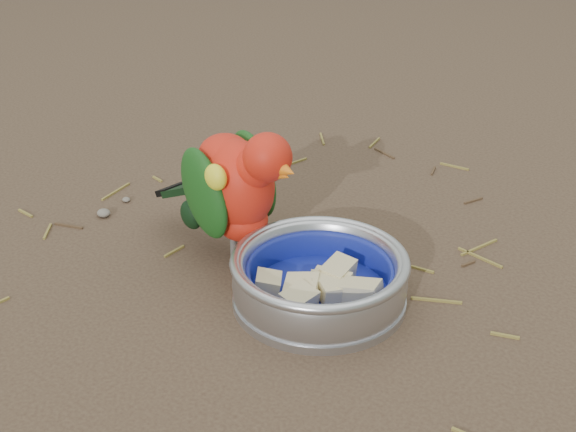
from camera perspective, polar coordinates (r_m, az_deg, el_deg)
The scene contains 6 objects.
ground at distance 0.97m, azimuth 0.96°, elevation -4.98°, with size 60.00×60.00×0.00m, color #493628.
food_bowl at distance 0.93m, azimuth 2.23°, elevation -5.75°, with size 0.20×0.20×0.02m, color #B2B2BA.
bowl_wall at distance 0.92m, azimuth 2.27°, elevation -4.19°, with size 0.20×0.20×0.04m, color #B2B2BA, non-canonical shape.
fruit_wedges at distance 0.92m, azimuth 2.26°, elevation -4.56°, with size 0.12×0.12×0.03m, color beige, non-canonical shape.
lory_parrot at distance 0.98m, azimuth -3.61°, elevation 1.43°, with size 0.11×0.22×0.18m, color red, non-canonical shape.
ground_debris at distance 0.96m, azimuth 4.07°, elevation -5.29°, with size 0.90×0.80×0.01m, color olive, non-canonical shape.
Camera 1 is at (0.50, -0.64, 0.53)m, focal length 50.00 mm.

